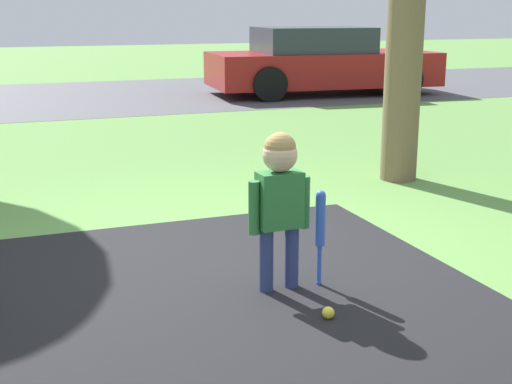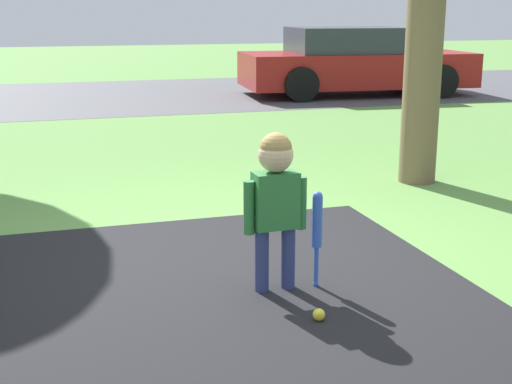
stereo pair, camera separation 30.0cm
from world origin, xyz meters
name	(u,v)px [view 2 (the right image)]	position (x,y,z in m)	size (l,w,h in m)	color
ground_plane	(259,255)	(0.00, 0.00, 0.00)	(60.00, 60.00, 0.00)	#5B8C42
street_strip	(112,96)	(0.00, 9.91, 0.00)	(40.00, 6.00, 0.01)	#4C4C51
child	(276,190)	(-0.09, -0.64, 0.64)	(0.40, 0.21, 0.99)	navy
baseball_bat	(317,226)	(0.17, -0.66, 0.40)	(0.06, 0.06, 0.62)	blue
sports_ball	(318,315)	(0.00, -1.14, 0.04)	(0.07, 0.07, 0.07)	yellow
parked_car	(354,63)	(4.70, 8.73, 0.63)	(4.67, 2.36, 1.33)	maroon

